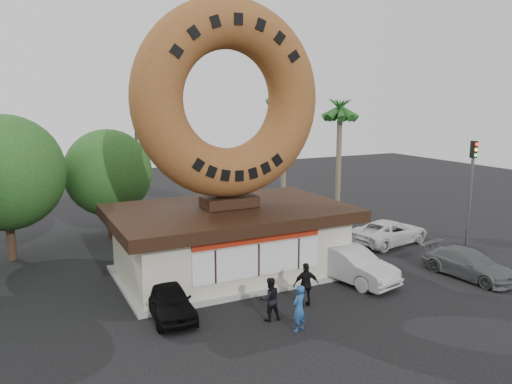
{
  "coord_description": "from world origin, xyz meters",
  "views": [
    {
      "loc": [
        -9.26,
        -15.4,
        8.37
      ],
      "look_at": [
        0.42,
        4.0,
        4.32
      ],
      "focal_mm": 35.0,
      "sensor_mm": 36.0,
      "label": 1
    }
  ],
  "objects_px": {
    "traffic_signal": "(471,180)",
    "car_white": "(390,232)",
    "car_black": "(169,300)",
    "street_lamp": "(139,161)",
    "giant_donut": "(228,100)",
    "car_silver": "(349,264)",
    "car_grey": "(468,264)",
    "person_center": "(270,299)",
    "person_right": "(306,285)",
    "person_left": "(299,308)",
    "donut_shop": "(230,238)"
  },
  "relations": [
    {
      "from": "giant_donut",
      "to": "car_white",
      "type": "relative_size",
      "value": 1.82
    },
    {
      "from": "traffic_signal",
      "to": "person_center",
      "type": "height_order",
      "value": "traffic_signal"
    },
    {
      "from": "car_black",
      "to": "car_silver",
      "type": "height_order",
      "value": "car_silver"
    },
    {
      "from": "car_grey",
      "to": "person_left",
      "type": "bearing_deg",
      "value": 179.67
    },
    {
      "from": "person_left",
      "to": "car_black",
      "type": "xyz_separation_m",
      "value": [
        -3.88,
        3.36,
        -0.21
      ]
    },
    {
      "from": "car_grey",
      "to": "car_black",
      "type": "bearing_deg",
      "value": 164.19
    },
    {
      "from": "donut_shop",
      "to": "car_white",
      "type": "relative_size",
      "value": 2.24
    },
    {
      "from": "car_black",
      "to": "person_right",
      "type": "bearing_deg",
      "value": -13.72
    },
    {
      "from": "person_right",
      "to": "person_center",
      "type": "bearing_deg",
      "value": 29.84
    },
    {
      "from": "traffic_signal",
      "to": "car_white",
      "type": "bearing_deg",
      "value": 145.87
    },
    {
      "from": "person_center",
      "to": "giant_donut",
      "type": "bearing_deg",
      "value": -94.54
    },
    {
      "from": "giant_donut",
      "to": "traffic_signal",
      "type": "xyz_separation_m",
      "value": [
        14.0,
        -2.01,
        -4.48
      ]
    },
    {
      "from": "donut_shop",
      "to": "car_grey",
      "type": "bearing_deg",
      "value": -29.32
    },
    {
      "from": "car_silver",
      "to": "car_grey",
      "type": "height_order",
      "value": "car_silver"
    },
    {
      "from": "traffic_signal",
      "to": "car_grey",
      "type": "xyz_separation_m",
      "value": [
        -4.06,
        -3.59,
        -3.22
      ]
    },
    {
      "from": "person_center",
      "to": "donut_shop",
      "type": "bearing_deg",
      "value": -94.56
    },
    {
      "from": "person_left",
      "to": "car_grey",
      "type": "relative_size",
      "value": 0.39
    },
    {
      "from": "giant_donut",
      "to": "traffic_signal",
      "type": "relative_size",
      "value": 1.5
    },
    {
      "from": "person_left",
      "to": "person_center",
      "type": "xyz_separation_m",
      "value": [
        -0.53,
        1.27,
        -0.02
      ]
    },
    {
      "from": "car_black",
      "to": "traffic_signal",
      "type": "bearing_deg",
      "value": 7.49
    },
    {
      "from": "donut_shop",
      "to": "car_grey",
      "type": "height_order",
      "value": "donut_shop"
    },
    {
      "from": "donut_shop",
      "to": "street_lamp",
      "type": "xyz_separation_m",
      "value": [
        -1.86,
        10.02,
        2.72
      ]
    },
    {
      "from": "car_grey",
      "to": "donut_shop",
      "type": "bearing_deg",
      "value": 143.47
    },
    {
      "from": "car_silver",
      "to": "car_grey",
      "type": "bearing_deg",
      "value": -34.93
    },
    {
      "from": "person_center",
      "to": "car_black",
      "type": "height_order",
      "value": "person_center"
    },
    {
      "from": "giant_donut",
      "to": "street_lamp",
      "type": "height_order",
      "value": "giant_donut"
    },
    {
      "from": "person_left",
      "to": "car_black",
      "type": "bearing_deg",
      "value": -63.27
    },
    {
      "from": "person_left",
      "to": "donut_shop",
      "type": "bearing_deg",
      "value": -114.44
    },
    {
      "from": "person_center",
      "to": "car_silver",
      "type": "height_order",
      "value": "person_center"
    },
    {
      "from": "person_left",
      "to": "person_right",
      "type": "distance_m",
      "value": 2.27
    },
    {
      "from": "person_left",
      "to": "car_silver",
      "type": "distance_m",
      "value": 5.91
    },
    {
      "from": "person_center",
      "to": "car_grey",
      "type": "bearing_deg",
      "value": -176.89
    },
    {
      "from": "traffic_signal",
      "to": "donut_shop",
      "type": "bearing_deg",
      "value": 171.9
    },
    {
      "from": "donut_shop",
      "to": "car_black",
      "type": "xyz_separation_m",
      "value": [
        -4.12,
        -3.46,
        -1.11
      ]
    },
    {
      "from": "car_white",
      "to": "street_lamp",
      "type": "bearing_deg",
      "value": 42.7
    },
    {
      "from": "donut_shop",
      "to": "car_silver",
      "type": "distance_m",
      "value": 5.8
    },
    {
      "from": "person_center",
      "to": "person_right",
      "type": "height_order",
      "value": "person_right"
    },
    {
      "from": "person_left",
      "to": "car_white",
      "type": "bearing_deg",
      "value": -168.22
    },
    {
      "from": "traffic_signal",
      "to": "car_grey",
      "type": "height_order",
      "value": "traffic_signal"
    },
    {
      "from": "street_lamp",
      "to": "car_silver",
      "type": "relative_size",
      "value": 1.65
    },
    {
      "from": "car_black",
      "to": "car_grey",
      "type": "bearing_deg",
      "value": -5.73
    },
    {
      "from": "traffic_signal",
      "to": "car_black",
      "type": "bearing_deg",
      "value": -175.38
    },
    {
      "from": "street_lamp",
      "to": "person_center",
      "type": "height_order",
      "value": "street_lamp"
    },
    {
      "from": "street_lamp",
      "to": "car_white",
      "type": "height_order",
      "value": "street_lamp"
    },
    {
      "from": "giant_donut",
      "to": "car_white",
      "type": "height_order",
      "value": "giant_donut"
    },
    {
      "from": "car_silver",
      "to": "car_white",
      "type": "bearing_deg",
      "value": 20.61
    },
    {
      "from": "car_black",
      "to": "car_silver",
      "type": "distance_m",
      "value": 8.71
    },
    {
      "from": "street_lamp",
      "to": "car_grey",
      "type": "distance_m",
      "value": 19.93
    },
    {
      "from": "donut_shop",
      "to": "person_left",
      "type": "bearing_deg",
      "value": -91.99
    },
    {
      "from": "car_white",
      "to": "car_silver",
      "type": "bearing_deg",
      "value": 114.07
    }
  ]
}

